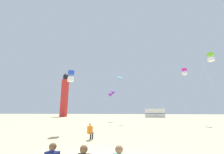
{
  "coord_description": "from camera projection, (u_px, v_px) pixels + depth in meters",
  "views": [
    {
      "loc": [
        1.34,
        -6.99,
        1.99
      ],
      "look_at": [
        -0.93,
        9.04,
        5.68
      ],
      "focal_mm": 24.14,
      "sensor_mm": 36.0,
      "label": 1
    }
  ],
  "objects": [
    {
      "name": "kite_flyer_standing",
      "position": [
        90.0,
        131.0,
        10.95
      ],
      "size": [
        0.37,
        0.53,
        1.16
      ],
      "rotation": [
        0.0,
        0.0,
        3.03
      ],
      "color": "orange",
      "rests_on": "ground"
    },
    {
      "name": "kite_box_blue",
      "position": [
        71.0,
        76.0,
        15.94
      ],
      "size": [
        1.92,
        1.92,
        6.21
      ],
      "color": "silver",
      "rests_on": "ground"
    },
    {
      "name": "kite_box_lime",
      "position": [
        211.0,
        57.0,
        19.62
      ],
      "size": [
        1.92,
        1.92,
        9.48
      ],
      "color": "silver",
      "rests_on": "ground"
    },
    {
      "name": "kite_tube_violet",
      "position": [
        112.0,
        93.0,
        32.33
      ],
      "size": [
        3.49,
        3.33,
        6.5
      ],
      "color": "silver",
      "rests_on": "ground"
    },
    {
      "name": "kite_diamond_cyan",
      "position": [
        119.0,
        79.0,
        27.27
      ],
      "size": [
        2.8,
        2.8,
        8.27
      ],
      "color": "silver",
      "rests_on": "ground"
    },
    {
      "name": "kite_box_magenta",
      "position": [
        184.0,
        72.0,
        26.13
      ],
      "size": [
        2.0,
        2.11,
        9.28
      ],
      "color": "silver",
      "rests_on": "ground"
    },
    {
      "name": "lighthouse_distant",
      "position": [
        65.0,
        96.0,
        57.58
      ],
      "size": [
        2.8,
        2.8,
        16.8
      ],
      "color": "red",
      "rests_on": "ground"
    },
    {
      "name": "rv_van_white",
      "position": [
        155.0,
        113.0,
        49.96
      ],
      "size": [
        6.58,
        2.76,
        2.8
      ],
      "rotation": [
        0.0,
        0.0,
        -0.07
      ],
      "color": "white",
      "rests_on": "ground"
    }
  ]
}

